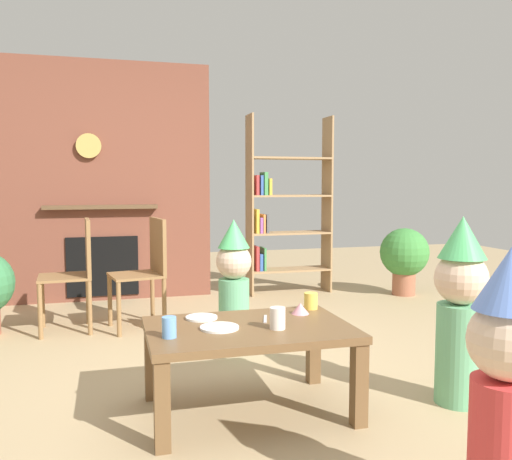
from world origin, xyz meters
TOP-DOWN VIEW (x-y plane):
  - ground_plane at (0.00, 0.00)m, footprint 12.00×12.00m
  - brick_fireplace_feature at (-0.87, 2.60)m, footprint 2.20×0.28m
  - bookshelf at (0.99, 2.40)m, footprint 0.90×0.28m
  - coffee_table at (-0.12, -0.46)m, footprint 1.04×0.69m
  - paper_cup_near_left at (0.32, -0.19)m, footprint 0.08×0.08m
  - paper_cup_near_right at (-0.00, -0.55)m, footprint 0.08×0.08m
  - paper_cup_center at (-0.54, -0.56)m, footprint 0.07×0.07m
  - paper_plate_front at (-0.28, -0.47)m, footprint 0.20×0.20m
  - paper_plate_rear at (-0.33, -0.25)m, footprint 0.17×0.17m
  - birthday_cake_slice at (0.22, -0.29)m, footprint 0.10×0.10m
  - table_fork at (-0.01, -0.35)m, footprint 0.06×0.15m
  - child_with_cone_hat at (0.47, -1.61)m, footprint 0.27×0.27m
  - child_in_pink at (0.99, -0.65)m, footprint 0.28×0.28m
  - child_by_the_chairs at (0.06, 0.67)m, footprint 0.26×0.26m
  - dining_chair_left at (-1.06, 1.42)m, footprint 0.42×0.42m
  - dining_chair_middle at (-0.51, 1.36)m, footprint 0.47×0.47m
  - potted_plant_tall at (2.21, 1.96)m, footprint 0.51×0.51m

SIDE VIEW (x-z plane):
  - ground_plane at x=0.00m, z-range 0.00..0.00m
  - coffee_table at x=-0.12m, z-range 0.16..0.61m
  - potted_plant_tall at x=2.21m, z-range 0.07..0.78m
  - table_fork at x=-0.01m, z-range 0.46..0.46m
  - paper_plate_front at x=-0.28m, z-range 0.46..0.47m
  - paper_plate_rear at x=-0.33m, z-range 0.46..0.47m
  - birthday_cake_slice at x=0.22m, z-range 0.46..0.52m
  - child_by_the_chairs at x=0.06m, z-range 0.03..0.95m
  - paper_cup_near_left at x=0.32m, z-range 0.46..0.55m
  - paper_cup_center at x=-0.54m, z-range 0.46..0.56m
  - paper_cup_near_right at x=0.00m, z-range 0.46..0.56m
  - dining_chair_left at x=-1.06m, z-range 0.06..0.96m
  - dining_chair_middle at x=-0.51m, z-range 0.06..0.96m
  - child_with_cone_hat at x=0.47m, z-range 0.03..1.01m
  - child_in_pink at x=0.99m, z-range 0.03..1.04m
  - bookshelf at x=0.99m, z-range -0.07..1.83m
  - brick_fireplace_feature at x=-0.87m, z-range -0.01..2.39m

